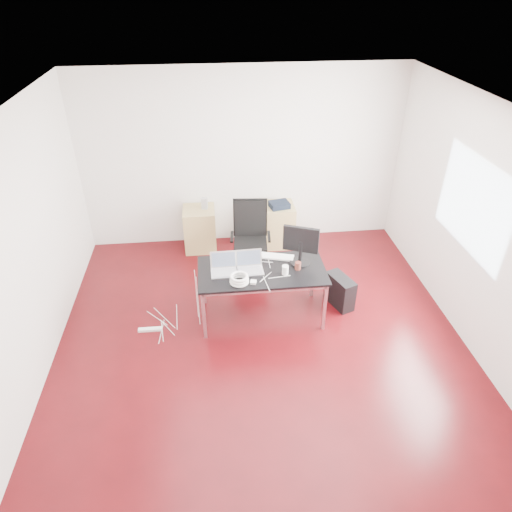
{
  "coord_description": "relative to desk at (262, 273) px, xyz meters",
  "views": [
    {
      "loc": [
        -0.52,
        -4.27,
        3.96
      ],
      "look_at": [
        0.0,
        0.55,
        0.85
      ],
      "focal_mm": 32.0,
      "sensor_mm": 36.0,
      "label": 1
    }
  ],
  "objects": [
    {
      "name": "filing_cabinet_right",
      "position": [
        0.48,
        1.82,
        -0.33
      ],
      "size": [
        0.5,
        0.5,
        0.7
      ],
      "primitive_type": "cube",
      "color": "#A28C51",
      "rests_on": "ground"
    },
    {
      "name": "power_strip",
      "position": [
        -1.45,
        -0.15,
        -0.66
      ],
      "size": [
        0.3,
        0.06,
        0.04
      ],
      "primitive_type": "cube",
      "rotation": [
        0.0,
        0.0,
        -0.01
      ],
      "color": "white",
      "rests_on": "ground"
    },
    {
      "name": "room_shell",
      "position": [
        -0.02,
        -0.4,
        0.73
      ],
      "size": [
        5.0,
        5.0,
        5.0
      ],
      "color": "#3A060A",
      "rests_on": "ground"
    },
    {
      "name": "wastebasket",
      "position": [
        0.04,
        1.76,
        -0.54
      ],
      "size": [
        0.3,
        0.3,
        0.28
      ],
      "primitive_type": "cylinder",
      "rotation": [
        0.0,
        0.0,
        0.31
      ],
      "color": "black",
      "rests_on": "ground"
    },
    {
      "name": "desk",
      "position": [
        0.0,
        0.0,
        0.0
      ],
      "size": [
        1.6,
        0.8,
        0.73
      ],
      "color": "black",
      "rests_on": "ground"
    },
    {
      "name": "office_chair",
      "position": [
        -0.04,
        1.11,
        -0.07
      ],
      "size": [
        0.52,
        0.54,
        1.08
      ],
      "rotation": [
        0.0,
        0.0,
        -0.09
      ],
      "color": "black",
      "rests_on": "ground"
    },
    {
      "name": "laptop_right",
      "position": [
        -0.15,
        0.03,
        0.11
      ],
      "size": [
        0.34,
        0.27,
        0.23
      ],
      "rotation": [
        0.0,
        0.0,
        0.04
      ],
      "color": "silver",
      "rests_on": "desk"
    },
    {
      "name": "speaker",
      "position": [
        -0.69,
        1.85,
        0.11
      ],
      "size": [
        0.1,
        0.09,
        0.18
      ],
      "primitive_type": "cube",
      "rotation": [
        0.0,
        0.0,
        -0.18
      ],
      "color": "#9E9E9E",
      "rests_on": "filing_cabinet_left"
    },
    {
      "name": "monitor",
      "position": [
        0.5,
        0.12,
        0.34
      ],
      "size": [
        0.44,
        0.26,
        0.51
      ],
      "rotation": [
        0.0,
        0.0,
        -0.39
      ],
      "color": "black",
      "rests_on": "desk"
    },
    {
      "name": "cable_coil",
      "position": [
        -0.3,
        -0.24,
        0.11
      ],
      "size": [
        0.24,
        0.24,
        0.11
      ],
      "rotation": [
        0.0,
        0.0,
        -0.19
      ],
      "color": "white",
      "rests_on": "desk"
    },
    {
      "name": "power_adapter",
      "position": [
        -0.14,
        -0.26,
        0.07
      ],
      "size": [
        0.08,
        0.08,
        0.03
      ],
      "primitive_type": "cube",
      "rotation": [
        0.0,
        0.0,
        -0.24
      ],
      "color": "white",
      "rests_on": "desk"
    },
    {
      "name": "navy_garment",
      "position": [
        0.49,
        1.76,
        0.07
      ],
      "size": [
        0.34,
        0.3,
        0.09
      ],
      "primitive_type": "cube",
      "rotation": [
        0.0,
        0.0,
        0.21
      ],
      "color": "black",
      "rests_on": "filing_cabinet_right"
    },
    {
      "name": "cup_brown",
      "position": [
        0.45,
        -0.03,
        0.1
      ],
      "size": [
        0.08,
        0.08,
        0.1
      ],
      "primitive_type": "cylinder",
      "rotation": [
        0.0,
        0.0,
        -0.06
      ],
      "color": "#5F2920",
      "rests_on": "desk"
    },
    {
      "name": "filing_cabinet_left",
      "position": [
        -0.79,
        1.82,
        -0.33
      ],
      "size": [
        0.5,
        0.5,
        0.7
      ],
      "primitive_type": "cube",
      "color": "#A28C51",
      "rests_on": "ground"
    },
    {
      "name": "laptop_left",
      "position": [
        -0.47,
        0.02,
        0.11
      ],
      "size": [
        0.33,
        0.26,
        0.23
      ],
      "rotation": [
        0.0,
        0.0,
        0.01
      ],
      "color": "silver",
      "rests_on": "desk"
    },
    {
      "name": "cup_white",
      "position": [
        0.27,
        -0.12,
        0.11
      ],
      "size": [
        0.1,
        0.1,
        0.12
      ],
      "primitive_type": "cylinder",
      "rotation": [
        0.0,
        0.0,
        -0.29
      ],
      "color": "white",
      "rests_on": "desk"
    },
    {
      "name": "pc_tower",
      "position": [
        1.09,
        0.12,
        -0.46
      ],
      "size": [
        0.35,
        0.49,
        0.44
      ],
      "primitive_type": "cube",
      "rotation": [
        0.0,
        0.0,
        0.38
      ],
      "color": "black",
      "rests_on": "ground"
    },
    {
      "name": "keyboard",
      "position": [
        0.23,
        0.27,
        0.06
      ],
      "size": [
        0.46,
        0.26,
        0.02
      ],
      "primitive_type": "cube",
      "rotation": [
        0.0,
        0.0,
        -0.28
      ],
      "color": "white",
      "rests_on": "desk"
    }
  ]
}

